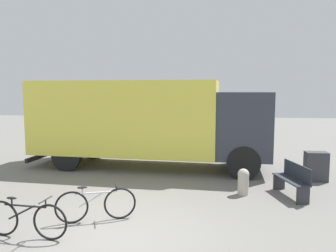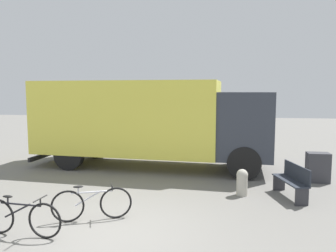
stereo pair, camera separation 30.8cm
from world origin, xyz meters
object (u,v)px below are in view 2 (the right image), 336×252
object	(u,v)px
bicycle_near	(21,217)
utility_box	(318,167)
park_bench	(292,180)
bicycle_middle	(92,204)
delivery_truck	(148,119)
bollard_near_bench	(242,181)

from	to	relation	value
bicycle_near	utility_box	xyz separation A→B (m)	(6.97, 4.95, 0.09)
park_bench	bicycle_near	world-z (taller)	park_bench
bicycle_middle	park_bench	bearing A→B (deg)	4.85
delivery_truck	utility_box	distance (m)	6.03
park_bench	bollard_near_bench	world-z (taller)	park_bench
bicycle_near	delivery_truck	bearing A→B (deg)	83.31
delivery_truck	bicycle_middle	xyz separation A→B (m)	(-0.15, -5.28, -1.44)
bicycle_near	bollard_near_bench	size ratio (longest dim) A/B	2.40
park_bench	bicycle_near	bearing A→B (deg)	105.11
park_bench	bicycle_middle	world-z (taller)	park_bench
bicycle_near	utility_box	distance (m)	8.55
utility_box	bicycle_near	bearing A→B (deg)	-144.60
delivery_truck	park_bench	size ratio (longest dim) A/B	6.07
bicycle_middle	bollard_near_bench	world-z (taller)	bicycle_middle
park_bench	utility_box	distance (m)	2.04
bicycle_near	utility_box	bearing A→B (deg)	39.89
delivery_truck	bicycle_middle	bearing A→B (deg)	-87.58
bollard_near_bench	utility_box	bearing A→B (deg)	34.89
delivery_truck	bicycle_near	bearing A→B (deg)	-97.17
bicycle_near	bicycle_middle	xyz separation A→B (m)	(1.09, 0.96, 0.00)
park_bench	bicycle_near	xyz separation A→B (m)	(-5.83, -3.25, -0.10)
bicycle_middle	utility_box	bearing A→B (deg)	13.22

